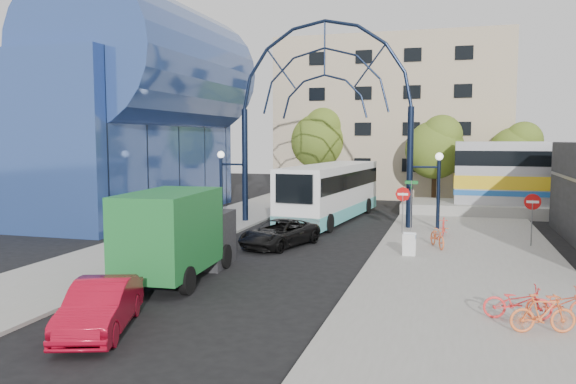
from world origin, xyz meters
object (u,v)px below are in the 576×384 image
(do_not_enter_sign, at_px, (532,207))
(red_sedan, at_px, (100,306))
(bike_far_c, at_px, (518,302))
(bike_far_a, at_px, (559,303))
(street_name_sign, at_px, (411,195))
(stop_sign, at_px, (403,198))
(gateway_arch, at_px, (324,81))
(green_truck, at_px, (179,234))
(city_bus, at_px, (331,191))
(bike_near_a, at_px, (437,237))
(tree_north_a, at_px, (436,146))
(sandwich_board, at_px, (409,242))
(bike_near_b, at_px, (443,227))
(tree_north_c, at_px, (518,151))
(black_suv, at_px, (279,233))
(bike_far_b, at_px, (543,314))
(tree_north_b, at_px, (321,138))

(do_not_enter_sign, relative_size, red_sedan, 0.59)
(bike_far_c, bearing_deg, bike_far_a, -81.74)
(street_name_sign, bearing_deg, stop_sign, -123.64)
(street_name_sign, bearing_deg, gateway_arch, 164.93)
(green_truck, distance_m, bike_far_a, 12.82)
(do_not_enter_sign, relative_size, city_bus, 0.19)
(gateway_arch, distance_m, bike_near_a, 11.86)
(bike_near_a, bearing_deg, green_truck, -157.13)
(tree_north_a, bearing_deg, gateway_arch, -117.17)
(tree_north_a, height_order, bike_far_a, tree_north_a)
(sandwich_board, distance_m, bike_near_b, 5.79)
(sandwich_board, bearing_deg, street_name_sign, 93.46)
(do_not_enter_sign, height_order, bike_near_b, do_not_enter_sign)
(street_name_sign, distance_m, bike_near_b, 2.53)
(bike_near_b, distance_m, bike_far_c, 13.69)
(city_bus, relative_size, green_truck, 1.95)
(sandwich_board, height_order, bike_near_a, bike_near_a)
(sandwich_board, distance_m, tree_north_a, 20.33)
(bike_far_a, bearing_deg, bike_near_b, 7.51)
(do_not_enter_sign, height_order, red_sedan, do_not_enter_sign)
(sandwich_board, relative_size, tree_north_a, 0.14)
(do_not_enter_sign, distance_m, tree_north_c, 18.11)
(bike_near_b, bearing_deg, bike_far_c, -79.21)
(tree_north_c, xyz_separation_m, black_suv, (-12.74, -20.93, -3.63))
(bike_near_a, bearing_deg, bike_far_c, -95.70)
(black_suv, bearing_deg, do_not_enter_sign, 32.45)
(gateway_arch, height_order, bike_near_a, gateway_arch)
(bike_near_a, height_order, bike_far_b, bike_far_b)
(sandwich_board, relative_size, red_sedan, 0.24)
(gateway_arch, distance_m, street_name_sign, 8.38)
(green_truck, bearing_deg, sandwich_board, 32.30)
(green_truck, xyz_separation_m, bike_near_b, (9.33, 11.50, -1.07))
(sandwich_board, height_order, bike_far_b, bike_far_b)
(bike_far_c, bearing_deg, bike_near_a, 7.27)
(black_suv, bearing_deg, city_bus, 104.58)
(sandwich_board, bearing_deg, red_sedan, -121.92)
(tree_north_c, relative_size, red_sedan, 1.55)
(gateway_arch, distance_m, city_bus, 7.13)
(red_sedan, distance_m, bike_near_a, 16.42)
(stop_sign, xyz_separation_m, bike_near_a, (1.93, -3.70, -1.37))
(black_suv, relative_size, bike_far_b, 2.70)
(bike_far_a, relative_size, bike_far_c, 0.95)
(sandwich_board, xyz_separation_m, green_truck, (-7.98, -5.87, 0.92))
(black_suv, distance_m, bike_far_a, 13.88)
(gateway_arch, height_order, street_name_sign, gateway_arch)
(street_name_sign, distance_m, tree_north_c, 16.95)
(tree_north_b, height_order, green_truck, tree_north_b)
(do_not_enter_sign, bearing_deg, red_sedan, -128.89)
(tree_north_b, height_order, bike_far_a, tree_north_b)
(street_name_sign, height_order, red_sedan, street_name_sign)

